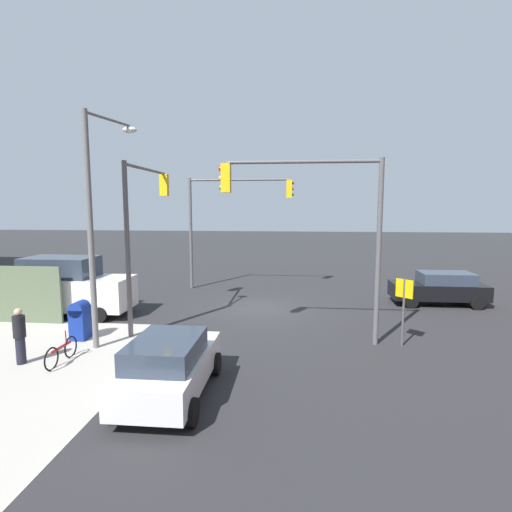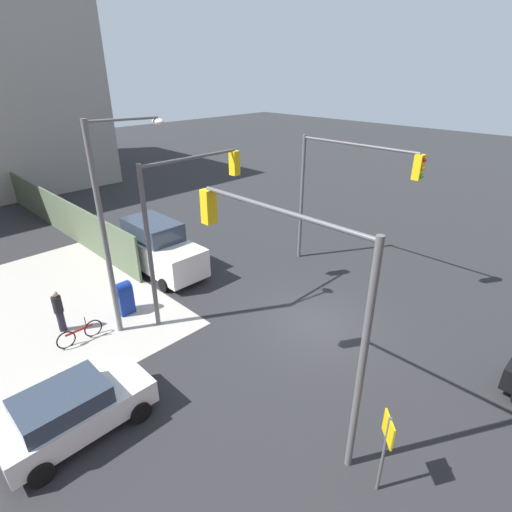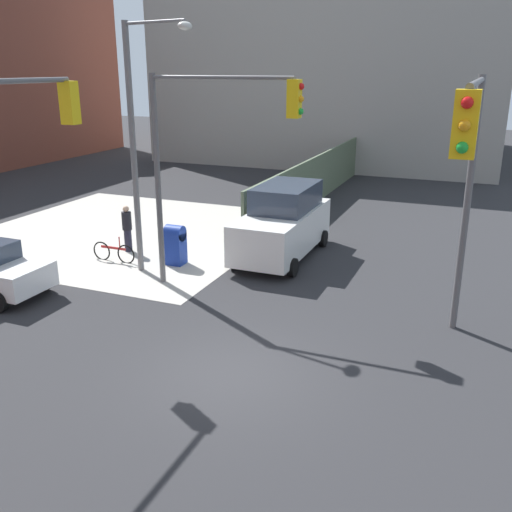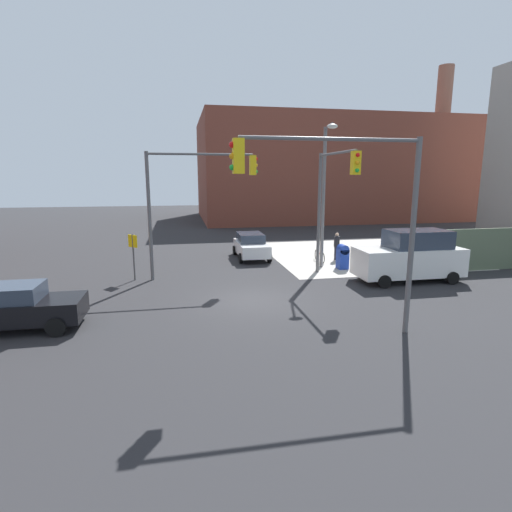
{
  "view_description": "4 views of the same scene",
  "coord_description": "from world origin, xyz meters",
  "px_view_note": "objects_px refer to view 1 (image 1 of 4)",
  "views": [
    {
      "loc": [
        -1.6,
        18.53,
        4.86
      ],
      "look_at": [
        0.29,
        -1.01,
        2.42
      ],
      "focal_mm": 28.0,
      "sensor_mm": 36.0,
      "label": 1
    },
    {
      "loc": [
        -7.81,
        11.29,
        9.45
      ],
      "look_at": [
        2.5,
        0.87,
        2.5
      ],
      "focal_mm": 28.0,
      "sensor_mm": 36.0,
      "label": 2
    },
    {
      "loc": [
        -10.42,
        -4.91,
        6.66
      ],
      "look_at": [
        1.12,
        -0.16,
        2.51
      ],
      "focal_mm": 40.0,
      "sensor_mm": 36.0,
      "label": 3
    },
    {
      "loc": [
        -3.02,
        -16.29,
        5.26
      ],
      "look_at": [
        0.09,
        -0.17,
        2.0
      ],
      "focal_mm": 28.0,
      "sensor_mm": 36.0,
      "label": 4
    }
  ],
  "objects_px": {
    "traffic_signal_ne_corner": "(144,213)",
    "street_lamp_corner": "(97,211)",
    "traffic_signal_se_corner": "(230,210)",
    "traffic_signal_nw_corner": "(316,213)",
    "mailbox_blue": "(80,319)",
    "hatchback_black": "(440,288)",
    "bicycle_leaning_on_fence": "(62,352)",
    "van_white_delivery": "(69,287)",
    "pedestrian_crossing": "(20,335)",
    "sedan_white": "(170,365)"
  },
  "relations": [
    {
      "from": "traffic_signal_ne_corner",
      "to": "sedan_white",
      "type": "distance_m",
      "value": 7.92
    },
    {
      "from": "sedan_white",
      "to": "traffic_signal_nw_corner",
      "type": "bearing_deg",
      "value": -130.33
    },
    {
      "from": "hatchback_black",
      "to": "pedestrian_crossing",
      "type": "xyz_separation_m",
      "value": [
        15.63,
        9.14,
        0.08
      ]
    },
    {
      "from": "mailbox_blue",
      "to": "hatchback_black",
      "type": "bearing_deg",
      "value": -155.84
    },
    {
      "from": "mailbox_blue",
      "to": "sedan_white",
      "type": "relative_size",
      "value": 0.35
    },
    {
      "from": "mailbox_blue",
      "to": "pedestrian_crossing",
      "type": "distance_m",
      "value": 2.48
    },
    {
      "from": "traffic_signal_se_corner",
      "to": "street_lamp_corner",
      "type": "relative_size",
      "value": 0.81
    },
    {
      "from": "van_white_delivery",
      "to": "bicycle_leaning_on_fence",
      "type": "xyz_separation_m",
      "value": [
        -2.89,
        5.4,
        -0.93
      ]
    },
    {
      "from": "traffic_signal_se_corner",
      "to": "street_lamp_corner",
      "type": "height_order",
      "value": "street_lamp_corner"
    },
    {
      "from": "hatchback_black",
      "to": "pedestrian_crossing",
      "type": "relative_size",
      "value": 2.52
    },
    {
      "from": "traffic_signal_se_corner",
      "to": "traffic_signal_ne_corner",
      "type": "height_order",
      "value": "same"
    },
    {
      "from": "bicycle_leaning_on_fence",
      "to": "pedestrian_crossing",
      "type": "bearing_deg",
      "value": 9.62
    },
    {
      "from": "traffic_signal_nw_corner",
      "to": "traffic_signal_ne_corner",
      "type": "height_order",
      "value": "same"
    },
    {
      "from": "traffic_signal_nw_corner",
      "to": "street_lamp_corner",
      "type": "height_order",
      "value": "street_lamp_corner"
    },
    {
      "from": "street_lamp_corner",
      "to": "mailbox_blue",
      "type": "bearing_deg",
      "value": -22.15
    },
    {
      "from": "traffic_signal_se_corner",
      "to": "pedestrian_crossing",
      "type": "bearing_deg",
      "value": 68.59
    },
    {
      "from": "sedan_white",
      "to": "hatchback_black",
      "type": "distance_m",
      "value": 14.95
    },
    {
      "from": "traffic_signal_se_corner",
      "to": "traffic_signal_nw_corner",
      "type": "bearing_deg",
      "value": 116.38
    },
    {
      "from": "van_white_delivery",
      "to": "bicycle_leaning_on_fence",
      "type": "height_order",
      "value": "van_white_delivery"
    },
    {
      "from": "mailbox_blue",
      "to": "van_white_delivery",
      "type": "xyz_separation_m",
      "value": [
        2.29,
        -3.2,
        0.52
      ]
    },
    {
      "from": "traffic_signal_ne_corner",
      "to": "mailbox_blue",
      "type": "distance_m",
      "value": 4.76
    },
    {
      "from": "traffic_signal_nw_corner",
      "to": "bicycle_leaning_on_fence",
      "type": "relative_size",
      "value": 3.71
    },
    {
      "from": "traffic_signal_nw_corner",
      "to": "hatchback_black",
      "type": "height_order",
      "value": "traffic_signal_nw_corner"
    },
    {
      "from": "traffic_signal_se_corner",
      "to": "bicycle_leaning_on_fence",
      "type": "distance_m",
      "value": 12.94
    },
    {
      "from": "traffic_signal_nw_corner",
      "to": "pedestrian_crossing",
      "type": "distance_m",
      "value": 10.28
    },
    {
      "from": "traffic_signal_ne_corner",
      "to": "street_lamp_corner",
      "type": "bearing_deg",
      "value": 77.12
    },
    {
      "from": "bicycle_leaning_on_fence",
      "to": "mailbox_blue",
      "type": "bearing_deg",
      "value": -74.72
    },
    {
      "from": "street_lamp_corner",
      "to": "sedan_white",
      "type": "relative_size",
      "value": 1.96
    },
    {
      "from": "street_lamp_corner",
      "to": "van_white_delivery",
      "type": "relative_size",
      "value": 1.48
    },
    {
      "from": "traffic_signal_ne_corner",
      "to": "pedestrian_crossing",
      "type": "relative_size",
      "value": 3.67
    },
    {
      "from": "traffic_signal_se_corner",
      "to": "van_white_delivery",
      "type": "xyz_separation_m",
      "value": [
        6.36,
        6.3,
        -3.39
      ]
    },
    {
      "from": "street_lamp_corner",
      "to": "bicycle_leaning_on_fence",
      "type": "bearing_deg",
      "value": 74.75
    },
    {
      "from": "traffic_signal_se_corner",
      "to": "pedestrian_crossing",
      "type": "height_order",
      "value": "traffic_signal_se_corner"
    },
    {
      "from": "pedestrian_crossing",
      "to": "hatchback_black",
      "type": "bearing_deg",
      "value": -156.98
    },
    {
      "from": "street_lamp_corner",
      "to": "bicycle_leaning_on_fence",
      "type": "relative_size",
      "value": 4.57
    },
    {
      "from": "traffic_signal_ne_corner",
      "to": "bicycle_leaning_on_fence",
      "type": "height_order",
      "value": "traffic_signal_ne_corner"
    },
    {
      "from": "street_lamp_corner",
      "to": "mailbox_blue",
      "type": "height_order",
      "value": "street_lamp_corner"
    },
    {
      "from": "street_lamp_corner",
      "to": "hatchback_black",
      "type": "bearing_deg",
      "value": -152.76
    },
    {
      "from": "traffic_signal_nw_corner",
      "to": "bicycle_leaning_on_fence",
      "type": "xyz_separation_m",
      "value": [
        7.93,
        2.7,
        -4.3
      ]
    },
    {
      "from": "van_white_delivery",
      "to": "traffic_signal_se_corner",
      "type": "bearing_deg",
      "value": -135.25
    },
    {
      "from": "traffic_signal_nw_corner",
      "to": "van_white_delivery",
      "type": "relative_size",
      "value": 1.2
    },
    {
      "from": "sedan_white",
      "to": "bicycle_leaning_on_fence",
      "type": "xyz_separation_m",
      "value": [
        4.07,
        -1.85,
        -0.5
      ]
    },
    {
      "from": "van_white_delivery",
      "to": "pedestrian_crossing",
      "type": "distance_m",
      "value": 5.86
    },
    {
      "from": "hatchback_black",
      "to": "traffic_signal_se_corner",
      "type": "bearing_deg",
      "value": -14.12
    },
    {
      "from": "traffic_signal_ne_corner",
      "to": "pedestrian_crossing",
      "type": "distance_m",
      "value": 6.37
    },
    {
      "from": "traffic_signal_se_corner",
      "to": "street_lamp_corner",
      "type": "distance_m",
      "value": 10.38
    },
    {
      "from": "traffic_signal_ne_corner",
      "to": "bicycle_leaning_on_fence",
      "type": "xyz_separation_m",
      "value": [
        1.1,
        4.47,
        -4.24
      ]
    },
    {
      "from": "hatchback_black",
      "to": "bicycle_leaning_on_fence",
      "type": "height_order",
      "value": "hatchback_black"
    },
    {
      "from": "traffic_signal_nw_corner",
      "to": "traffic_signal_se_corner",
      "type": "height_order",
      "value": "same"
    },
    {
      "from": "traffic_signal_se_corner",
      "to": "pedestrian_crossing",
      "type": "xyz_separation_m",
      "value": [
        4.67,
        11.9,
        -3.74
      ]
    }
  ]
}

